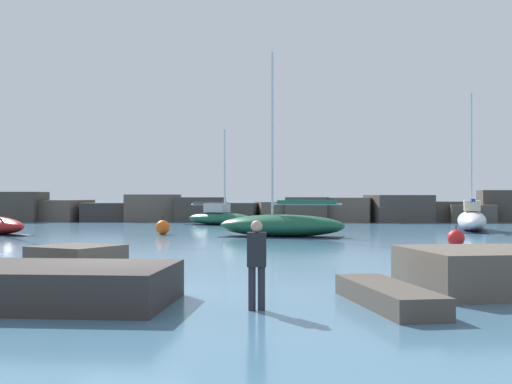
# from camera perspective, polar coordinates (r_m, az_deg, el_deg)

# --- Properties ---
(ground_plane) EXTENTS (600.00, 600.00, 0.00)m
(ground_plane) POSITION_cam_1_polar(r_m,az_deg,el_deg) (15.76, -10.13, -8.18)
(ground_plane) COLOR teal
(open_sea_beyond) EXTENTS (400.00, 116.00, 0.01)m
(open_sea_beyond) POSITION_cam_1_polar(r_m,az_deg,el_deg) (119.44, 0.74, -1.31)
(open_sea_beyond) COLOR #386684
(open_sea_beyond) RESTS_ON ground
(breakwater_jetty) EXTENTS (69.01, 6.99, 2.60)m
(breakwater_jetty) POSITION_cam_1_polar(r_m,az_deg,el_deg) (59.43, 0.82, -1.41)
(breakwater_jetty) COLOR brown
(breakwater_jetty) RESTS_ON ground
(foreground_rocks) EXTENTS (19.93, 8.24, 1.48)m
(foreground_rocks) POSITION_cam_1_polar(r_m,az_deg,el_deg) (15.10, -17.70, -6.44)
(foreground_rocks) COLOR #383330
(foreground_rocks) RESTS_ON ground
(sailboat_moored_1) EXTENTS (3.41, 8.00, 8.58)m
(sailboat_moored_1) POSITION_cam_1_polar(r_m,az_deg,el_deg) (45.80, 16.88, -2.09)
(sailboat_moored_1) COLOR white
(sailboat_moored_1) RESTS_ON ground
(sailboat_moored_3) EXTENTS (6.99, 3.68, 9.71)m
(sailboat_moored_3) POSITION_cam_1_polar(r_m,az_deg,el_deg) (37.25, 2.08, -2.67)
(sailboat_moored_3) COLOR #195138
(sailboat_moored_3) RESTS_ON ground
(sailboat_moored_4) EXTENTS (5.83, 4.74, 6.94)m
(sailboat_moored_4) POSITION_cam_1_polar(r_m,az_deg,el_deg) (51.87, -2.93, -2.04)
(sailboat_moored_4) COLOR #195138
(sailboat_moored_4) RESTS_ON ground
(mooring_buoy_orange_near) EXTENTS (0.79, 0.79, 0.99)m
(mooring_buoy_orange_near) POSITION_cam_1_polar(r_m,az_deg,el_deg) (39.78, -7.47, -2.82)
(mooring_buoy_orange_near) COLOR #EA5914
(mooring_buoy_orange_near) RESTS_ON ground
(mooring_buoy_far_side) EXTENTS (0.72, 0.72, 0.92)m
(mooring_buoy_far_side) POSITION_cam_1_polar(r_m,az_deg,el_deg) (31.29, 15.71, -3.57)
(mooring_buoy_far_side) COLOR red
(mooring_buoy_far_side) RESTS_ON ground
(person_on_rocks) EXTENTS (0.36, 0.22, 1.70)m
(person_on_rocks) POSITION_cam_1_polar(r_m,az_deg,el_deg) (13.47, 0.06, -5.47)
(person_on_rocks) COLOR #282833
(person_on_rocks) RESTS_ON ground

